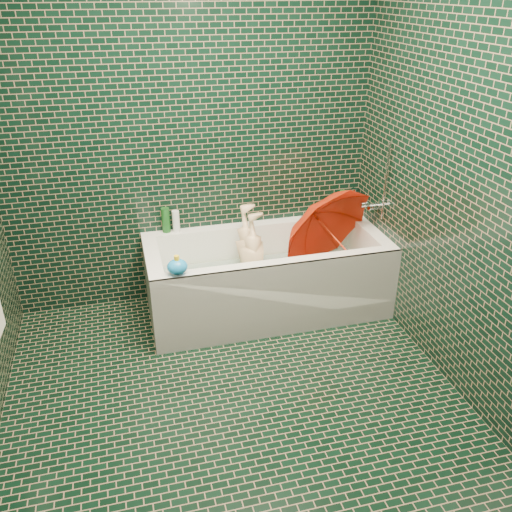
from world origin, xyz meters
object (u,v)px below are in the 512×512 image
object	(u,v)px
child	(255,270)
umbrella	(337,240)
rubber_duck	(332,211)
bathtub	(267,284)
bath_toy	(177,267)

from	to	relation	value
child	umbrella	bearing A→B (deg)	75.45
rubber_duck	bathtub	bearing A→B (deg)	-162.46
bath_toy	child	bearing A→B (deg)	13.46
bathtub	bath_toy	distance (m)	0.84
umbrella	child	bearing A→B (deg)	151.21
child	rubber_duck	bearing A→B (deg)	109.78
umbrella	bath_toy	bearing A→B (deg)	176.26
child	rubber_duck	world-z (taller)	rubber_duck
bathtub	bath_toy	world-z (taller)	bath_toy
bathtub	bath_toy	xyz separation A→B (m)	(-0.67, -0.31, 0.39)
child	umbrella	size ratio (longest dim) A/B	1.33
child	rubber_duck	distance (m)	0.78
rubber_duck	bath_toy	bearing A→B (deg)	-164.10
bathtub	child	world-z (taller)	bathtub
bathtub	rubber_duck	xyz separation A→B (m)	(0.60, 0.32, 0.38)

